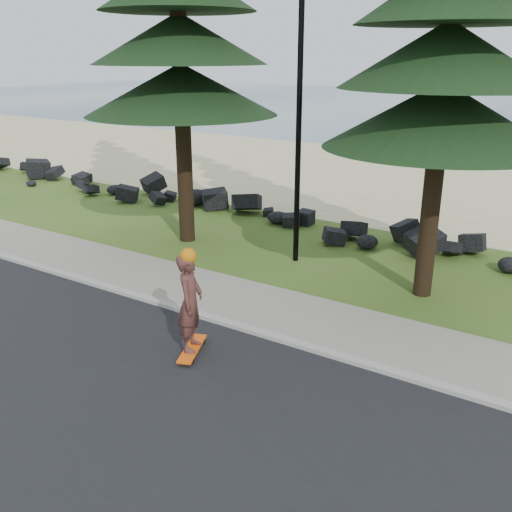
{
  "coord_description": "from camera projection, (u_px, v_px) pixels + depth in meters",
  "views": [
    {
      "loc": [
        6.81,
        -9.23,
        5.15
      ],
      "look_at": [
        0.83,
        0.0,
        1.23
      ],
      "focal_mm": 40.0,
      "sensor_mm": 36.0,
      "label": 1
    }
  ],
  "objects": [
    {
      "name": "ground",
      "position": [
        224.0,
        302.0,
        12.51
      ],
      "size": [
        160.0,
        160.0,
        0.0
      ],
      "primitive_type": "plane",
      "color": "#3C5D1D",
      "rests_on": "ground"
    },
    {
      "name": "road",
      "position": [
        56.0,
        400.0,
        8.95
      ],
      "size": [
        160.0,
        7.0,
        0.02
      ],
      "primitive_type": "cube",
      "color": "black",
      "rests_on": "ground"
    },
    {
      "name": "kerb",
      "position": [
        199.0,
        315.0,
        11.78
      ],
      "size": [
        160.0,
        0.2,
        0.1
      ],
      "primitive_type": "cube",
      "color": "#A39E93",
      "rests_on": "ground"
    },
    {
      "name": "sidewalk",
      "position": [
        230.0,
        297.0,
        12.66
      ],
      "size": [
        160.0,
        2.0,
        0.08
      ],
      "primitive_type": "cube",
      "color": "gray",
      "rests_on": "ground"
    },
    {
      "name": "beach_sand",
      "position": [
        426.0,
        183.0,
        23.98
      ],
      "size": [
        160.0,
        15.0,
        0.01
      ],
      "primitive_type": "cube",
      "color": "tan",
      "rests_on": "ground"
    },
    {
      "name": "seawall_boulders",
      "position": [
        335.0,
        237.0,
        16.94
      ],
      "size": [
        60.0,
        2.4,
        1.1
      ],
      "primitive_type": null,
      "color": "black",
      "rests_on": "ground"
    },
    {
      "name": "lamp_post",
      "position": [
        299.0,
        98.0,
        13.65
      ],
      "size": [
        0.25,
        0.14,
        8.14
      ],
      "color": "black",
      "rests_on": "ground"
    },
    {
      "name": "skateboarder",
      "position": [
        190.0,
        303.0,
        10.02
      ],
      "size": [
        0.66,
        1.1,
        2.01
      ],
      "rotation": [
        0.0,
        0.0,
        1.96
      ],
      "color": "#F7570E",
      "rests_on": "ground"
    }
  ]
}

